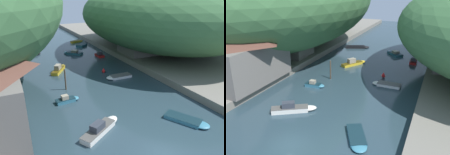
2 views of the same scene
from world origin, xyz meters
TOP-DOWN VIEW (x-y plane):
  - water_surface at (0.00, 30.00)m, footprint 130.00×130.00m
  - left_bank at (-22.83, 30.00)m, footprint 22.00×120.00m
  - waterfront_building at (-15.73, 10.74)m, footprint 9.86×14.92m
  - boathouse_shed at (-16.46, 26.90)m, footprint 7.18×7.17m
  - boat_moored_right at (-2.90, 29.13)m, footprint 4.27×5.89m
  - boat_yellow_tender at (8.89, 53.71)m, footprint 4.26×2.06m
  - boat_white_cruiser at (-5.01, 15.33)m, footprint 3.46×1.47m
  - boat_cabin_cruiser at (-6.80, 43.37)m, footprint 6.52×4.00m
  - boat_far_upstream at (5.92, 20.49)m, footprint 4.86×1.88m
  - boat_mid_channel at (-3.56, 6.57)m, footprint 5.97×4.47m
  - boat_navy_launch at (3.39, 40.62)m, footprint 4.90×4.93m
  - boat_red_skiff at (8.58, 47.96)m, footprint 4.18×3.98m
  - boat_open_rowboat at (6.61, 3.53)m, footprint 4.03×5.57m
  - boat_small_dinghy at (8.61, 35.61)m, footprint 1.57×3.49m
  - mooring_post_fourth at (-4.10, 19.64)m, footprint 0.23×0.23m
  - channel_buoy_near at (4.67, 24.14)m, footprint 0.69×0.69m
  - person_on_quay at (-12.57, 8.43)m, footprint 0.22×0.38m

SIDE VIEW (x-z plane):
  - water_surface at x=0.00m, z-range 0.00..0.00m
  - boat_open_rowboat at x=6.61m, z-range 0.00..0.47m
  - boat_far_upstream at x=5.92m, z-range 0.00..0.48m
  - boat_cabin_cruiser at x=-6.80m, z-range 0.00..0.55m
  - boat_yellow_tender at x=8.89m, z-range 0.00..0.63m
  - boat_red_skiff at x=8.58m, z-range 0.00..0.63m
  - boat_navy_launch at x=3.39m, z-range -0.20..0.87m
  - boat_white_cruiser at x=-5.01m, z-range -0.20..0.91m
  - boat_small_dinghy at x=8.61m, z-range -0.24..1.02m
  - channel_buoy_near at x=4.67m, z-range -0.11..0.92m
  - boat_mid_channel at x=-3.56m, z-range -0.27..1.17m
  - boat_moored_right at x=-2.90m, z-range -0.31..1.22m
  - left_bank at x=-22.83m, z-range 0.00..1.18m
  - mooring_post_fourth at x=-4.10m, z-range 0.01..3.55m
  - person_on_quay at x=-12.57m, z-range 1.31..3.00m
  - boathouse_shed at x=-16.46m, z-range 1.25..5.81m
  - waterfront_building at x=-15.73m, z-range 1.33..10.32m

